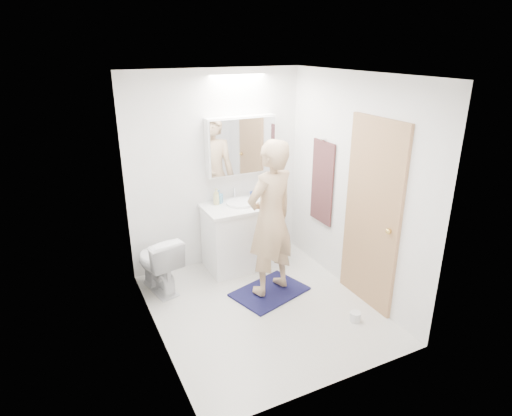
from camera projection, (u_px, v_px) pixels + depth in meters
floor at (262, 307)px, 4.63m from camera, size 2.50×2.50×0.00m
ceiling at (263, 74)px, 3.77m from camera, size 2.50×2.50×0.00m
wall_back at (216, 171)px, 5.25m from camera, size 2.50×0.00×2.50m
wall_front at (340, 256)px, 3.15m from camera, size 2.50×0.00×2.50m
wall_left at (150, 222)px, 3.75m from camera, size 0.00×2.50×2.50m
wall_right at (353, 187)px, 4.65m from camera, size 0.00×2.50×2.50m
vanity_cabinet at (242, 237)px, 5.38m from camera, size 0.90×0.55×0.78m
countertop at (242, 206)px, 5.24m from camera, size 0.95×0.58×0.04m
sink_basin at (241, 203)px, 5.25m from camera, size 0.36×0.36×0.03m
faucet at (235, 193)px, 5.39m from camera, size 0.02×0.02×0.16m
medicine_cabinet at (241, 145)px, 5.20m from camera, size 0.88×0.14×0.70m
mirror_panel at (244, 147)px, 5.14m from camera, size 0.84×0.01×0.66m
toilet at (158, 263)px, 4.85m from camera, size 0.51×0.73×0.68m
bath_rug at (270, 292)px, 4.90m from camera, size 0.92×0.76×0.02m
person at (271, 219)px, 4.58m from camera, size 0.72×0.57×1.72m
door at (372, 216)px, 4.42m from camera, size 0.04×0.80×2.00m
door_knob at (389, 231)px, 4.17m from camera, size 0.06×0.06×0.06m
towel at (322, 182)px, 5.14m from camera, size 0.02×0.42×1.00m
towel_hook at (324, 139)px, 4.95m from camera, size 0.07×0.02×0.02m
soap_bottle_a at (216, 196)px, 5.21m from camera, size 0.10×0.10×0.20m
soap_bottle_b at (219, 197)px, 5.26m from camera, size 0.11×0.11×0.17m
toothbrush_cup at (253, 195)px, 5.44m from camera, size 0.11×0.11×0.08m
toilet_paper_roll at (355, 317)px, 4.39m from camera, size 0.11×0.11×0.10m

